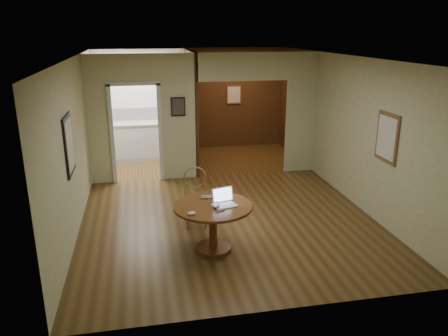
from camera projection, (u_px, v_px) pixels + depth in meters
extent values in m
plane|color=#453013|center=(230.00, 222.00, 7.48)|extent=(5.00, 5.00, 0.00)
plane|color=white|center=(230.00, 61.00, 6.66)|extent=(5.00, 5.00, 0.00)
plane|color=beige|center=(277.00, 204.00, 4.73)|extent=(5.00, 0.00, 5.00)
plane|color=beige|center=(69.00, 154.00, 6.61)|extent=(0.00, 5.00, 5.00)
plane|color=beige|center=(372.00, 139.00, 7.52)|extent=(0.00, 5.00, 5.00)
cube|color=beige|center=(98.00, 121.00, 8.99)|extent=(0.50, 2.70, 0.04)
cube|color=beige|center=(178.00, 118.00, 9.29)|extent=(0.80, 2.70, 0.04)
cube|color=beige|center=(301.00, 114.00, 9.80)|extent=(0.70, 2.70, 0.04)
plane|color=silver|center=(141.00, 104.00, 11.03)|extent=(2.70, 0.00, 2.70)
plane|color=#3F2212|center=(234.00, 98.00, 11.95)|extent=(2.70, 0.00, 2.70)
cube|color=#3F2212|center=(190.00, 108.00, 10.54)|extent=(0.08, 2.50, 2.70)
cube|color=black|center=(69.00, 145.00, 6.57)|extent=(0.03, 0.70, 0.90)
cube|color=brown|center=(387.00, 138.00, 7.01)|extent=(0.03, 0.60, 0.80)
cube|color=black|center=(178.00, 107.00, 9.20)|extent=(0.30, 0.03, 0.40)
cube|color=white|center=(234.00, 95.00, 11.90)|extent=(0.40, 0.03, 0.50)
cube|color=white|center=(142.00, 114.00, 11.09)|extent=(2.00, 0.02, 0.32)
cylinder|color=brown|center=(213.00, 248.00, 6.56)|extent=(0.54, 0.54, 0.05)
cylinder|color=brown|center=(213.00, 228.00, 6.46)|extent=(0.12, 0.12, 0.63)
cylinder|color=brown|center=(213.00, 206.00, 6.35)|extent=(1.15, 1.15, 0.04)
cylinder|color=olive|center=(196.00, 200.00, 7.25)|extent=(0.45, 0.45, 0.03)
cylinder|color=olive|center=(187.00, 217.00, 7.16)|extent=(0.03, 0.03, 0.45)
cylinder|color=olive|center=(206.00, 216.00, 7.19)|extent=(0.03, 0.03, 0.45)
cylinder|color=olive|center=(187.00, 210.00, 7.44)|extent=(0.03, 0.03, 0.45)
cylinder|color=olive|center=(204.00, 209.00, 7.47)|extent=(0.03, 0.03, 0.45)
cylinder|color=olive|center=(185.00, 187.00, 7.31)|extent=(0.03, 0.03, 0.36)
cylinder|color=olive|center=(205.00, 186.00, 7.35)|extent=(0.03, 0.03, 0.36)
torus|color=olive|center=(195.00, 177.00, 7.29)|extent=(0.38, 0.06, 0.38)
cube|color=white|center=(224.00, 205.00, 6.31)|extent=(0.38, 0.31, 0.02)
cube|color=silver|center=(225.00, 206.00, 6.28)|extent=(0.31, 0.19, 0.00)
cube|color=white|center=(223.00, 194.00, 6.40)|extent=(0.34, 0.15, 0.22)
cube|color=#919BB8|center=(223.00, 195.00, 6.40)|extent=(0.29, 0.12, 0.18)
imported|color=#BCBDC1|center=(211.00, 198.00, 6.58)|extent=(0.33, 0.23, 0.02)
ellipsoid|color=white|center=(192.00, 213.00, 6.00)|extent=(0.13, 0.09, 0.05)
cylinder|color=#0C1254|center=(220.00, 212.00, 6.09)|extent=(0.15, 0.06, 0.01)
cube|color=silver|center=(144.00, 141.00, 11.02)|extent=(2.00, 0.55, 0.90)
cube|color=#B6B7B2|center=(143.00, 123.00, 10.88)|extent=(2.06, 0.60, 0.04)
sphere|color=#B20C0C|center=(137.00, 143.00, 10.71)|extent=(0.03, 0.03, 0.03)
sphere|color=#B20C0C|center=(178.00, 141.00, 10.89)|extent=(0.03, 0.03, 0.03)
ellipsoid|color=beige|center=(163.00, 116.00, 10.92)|extent=(0.31, 0.28, 0.27)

